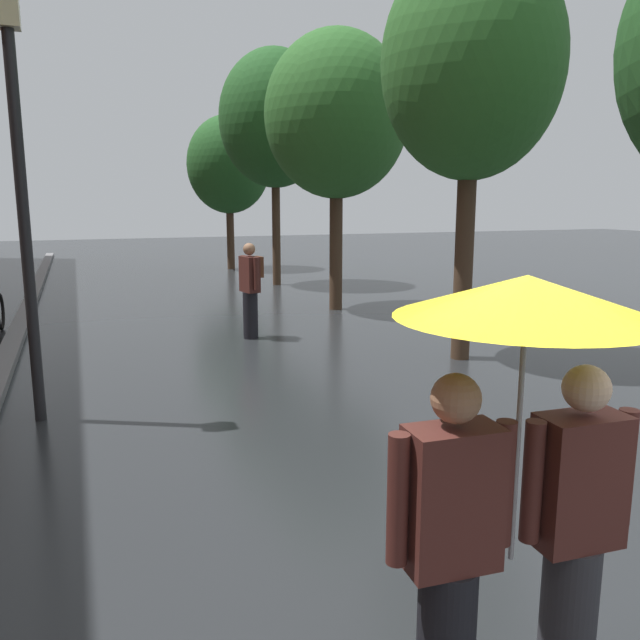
# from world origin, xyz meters

# --- Properties ---
(kerb_strip) EXTENTS (0.30, 36.00, 0.12)m
(kerb_strip) POSITION_xyz_m (-3.20, 10.00, 0.06)
(kerb_strip) COLOR slate
(kerb_strip) RESTS_ON ground
(street_tree_1) EXTENTS (2.58, 2.58, 5.94)m
(street_tree_1) POSITION_xyz_m (3.28, 5.91, 4.27)
(street_tree_1) COLOR #473323
(street_tree_1) RESTS_ON ground
(street_tree_2) EXTENTS (3.06, 3.06, 5.89)m
(street_tree_2) POSITION_xyz_m (3.21, 10.72, 4.13)
(street_tree_2) COLOR #473323
(street_tree_2) RESTS_ON ground
(street_tree_3) EXTENTS (3.06, 3.06, 6.45)m
(street_tree_3) POSITION_xyz_m (3.22, 15.17, 4.58)
(street_tree_3) COLOR #473323
(street_tree_3) RESTS_ON ground
(street_tree_4) EXTENTS (2.85, 2.85, 5.26)m
(street_tree_4) POSITION_xyz_m (2.98, 19.88, 3.59)
(street_tree_4) COLOR #473323
(street_tree_4) RESTS_ON ground
(couple_under_umbrella) EXTENTS (1.24, 1.11, 2.08)m
(couple_under_umbrella) POSITION_xyz_m (-0.38, -0.02, 1.38)
(couple_under_umbrella) COLOR black
(couple_under_umbrella) RESTS_ON ground
(street_lamp_post) EXTENTS (0.24, 0.24, 4.37)m
(street_lamp_post) POSITION_xyz_m (-2.60, 5.19, 2.55)
(street_lamp_post) COLOR black
(street_lamp_post) RESTS_ON ground
(pedestrian_walking_midground) EXTENTS (0.38, 0.58, 1.67)m
(pedestrian_walking_midground) POSITION_xyz_m (0.67, 8.46, 0.89)
(pedestrian_walking_midground) COLOR black
(pedestrian_walking_midground) RESTS_ON ground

